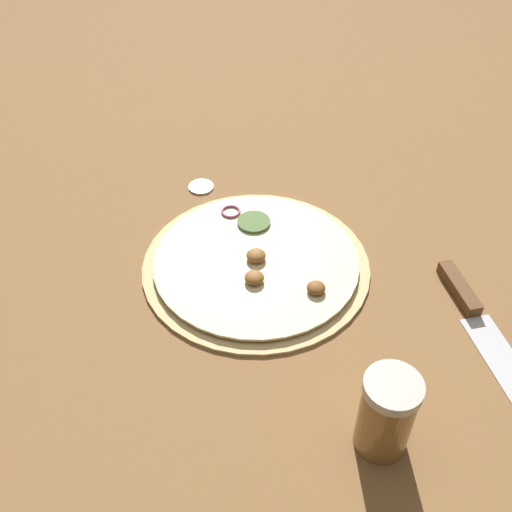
{
  "coord_description": "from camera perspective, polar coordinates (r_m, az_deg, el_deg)",
  "views": [
    {
      "loc": [
        0.27,
        0.55,
        0.6
      ],
      "look_at": [
        0.0,
        0.0,
        0.02
      ],
      "focal_mm": 42.0,
      "sensor_mm": 36.0,
      "label": 1
    }
  ],
  "objects": [
    {
      "name": "pizza",
      "position": [
        0.85,
        0.02,
        -0.61
      ],
      "size": [
        0.32,
        0.32,
        0.03
      ],
      "color": "#D6B77A",
      "rests_on": "ground_plane"
    },
    {
      "name": "spice_jar",
      "position": [
        0.66,
        12.36,
        -14.44
      ],
      "size": [
        0.06,
        0.06,
        0.11
      ],
      "color": "olive",
      "rests_on": "ground_plane"
    },
    {
      "name": "ground_plane",
      "position": [
        0.86,
        0.0,
        -0.96
      ],
      "size": [
        3.0,
        3.0,
        0.0
      ],
      "primitive_type": "plane",
      "color": "brown"
    },
    {
      "name": "loose_cap",
      "position": [
        1.0,
        -5.49,
        6.59
      ],
      "size": [
        0.04,
        0.04,
        0.01
      ],
      "color": "beige",
      "rests_on": "ground_plane"
    },
    {
      "name": "knife",
      "position": [
        0.83,
        20.5,
        -5.85
      ],
      "size": [
        0.1,
        0.3,
        0.02
      ],
      "rotation": [
        0.0,
        0.0,
        1.34
      ],
      "color": "silver",
      "rests_on": "ground_plane"
    }
  ]
}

